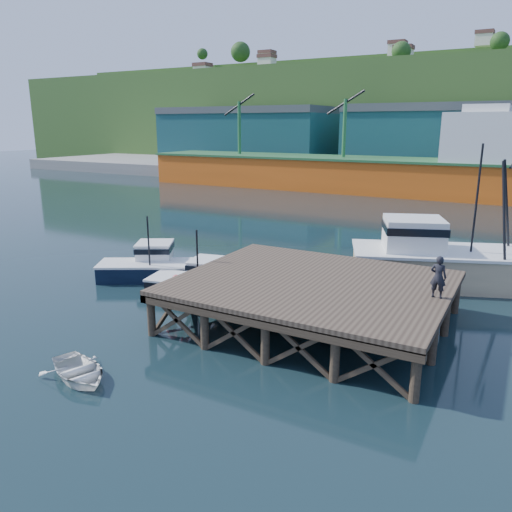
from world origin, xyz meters
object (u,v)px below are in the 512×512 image
Objects in this scene: trawler at (455,257)px; dinghy at (79,371)px; dockworker at (438,277)px; boat_black at (204,281)px; boat_navy at (153,265)px.

dinghy is (-10.33, -18.63, -1.34)m from trawler.
dinghy is at bearing 43.89° from dockworker.
trawler reaches higher than boat_black.
dinghy is at bearing -93.59° from boat_black.
dinghy is 1.78× the size of dockworker.
trawler is 4.04× the size of dinghy.
trawler is 9.32m from dockworker.
boat_navy reaches higher than dinghy.
trawler is 7.19× the size of dockworker.
boat_black is at bearing -1.05° from dockworker.
boat_black is 12.57m from dockworker.
boat_navy is 4.49m from boat_black.
boat_black is 14.53m from trawler.
dinghy is 14.60m from dockworker.
boat_navy is 17.90m from trawler.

